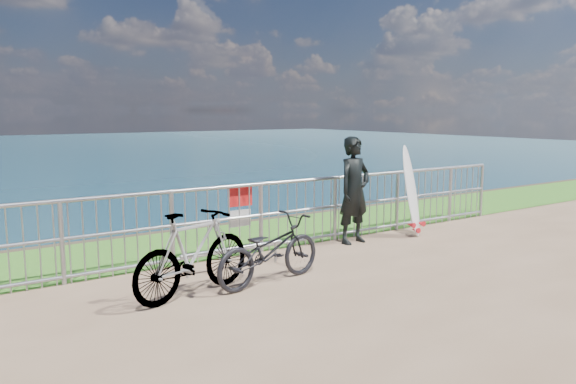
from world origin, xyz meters
TOP-DOWN VIEW (x-y plane):
  - grass_strip at (0.00, 2.70)m, footprint 120.00×120.00m
  - railing at (0.01, 1.60)m, footprint 10.06×0.10m
  - surfer at (1.15, 1.27)m, footprint 0.71×0.51m
  - surfboard at (2.36, 1.10)m, footprint 0.54×0.51m
  - bicycle_near at (-1.26, 0.16)m, footprint 1.76×0.85m
  - bicycle_far at (-2.29, 0.25)m, footprint 1.83×0.95m
  - bike_rack at (-1.35, 0.96)m, footprint 1.61×0.05m

SIDE VIEW (x-z plane):
  - grass_strip at x=0.00m, z-range 0.01..0.01m
  - bike_rack at x=-1.35m, z-range 0.11..0.45m
  - bicycle_near at x=-1.26m, z-range 0.00..0.89m
  - bicycle_far at x=-2.29m, z-range 0.00..1.06m
  - railing at x=0.01m, z-range 0.01..1.14m
  - surfboard at x=2.36m, z-range -0.07..1.58m
  - surfer at x=1.15m, z-range 0.00..1.81m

